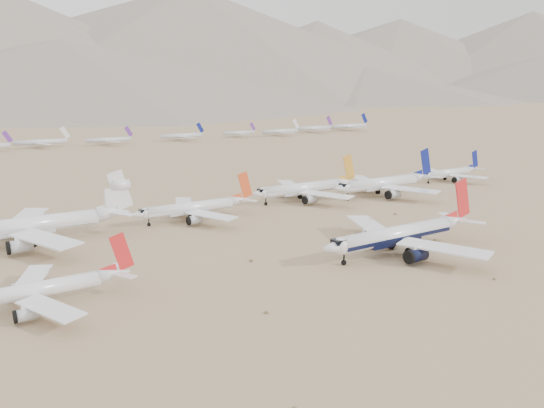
% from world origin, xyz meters
% --- Properties ---
extents(ground, '(7000.00, 7000.00, 0.00)m').
position_xyz_m(ground, '(0.00, 0.00, 0.00)').
color(ground, '#987758').
rests_on(ground, ground).
extents(main_airliner, '(51.65, 50.45, 18.23)m').
position_xyz_m(main_airliner, '(8.24, -0.79, 5.01)').
color(main_airliner, white).
rests_on(main_airliner, ground).
extents(second_airliner, '(37.30, 36.46, 13.23)m').
position_xyz_m(second_airliner, '(-81.34, 12.74, 3.70)').
color(second_airliner, white).
rests_on(second_airliner, ground).
extents(row2_navy_widebody, '(50.96, 49.83, 18.13)m').
position_xyz_m(row2_navy_widebody, '(59.50, 58.09, 5.06)').
color(row2_navy_widebody, white).
rests_on(row2_navy_widebody, ground).
extents(row2_gold_tail, '(47.29, 46.25, 16.84)m').
position_xyz_m(row2_gold_tail, '(26.23, 68.05, 4.71)').
color(row2_gold_tail, white).
rests_on(row2_gold_tail, ground).
extents(row2_orange_tail, '(41.60, 40.70, 14.84)m').
position_xyz_m(row2_orange_tail, '(-24.00, 62.51, 4.16)').
color(row2_orange_tail, white).
rests_on(row2_orange_tail, ground).
extents(row2_white_trijet, '(54.65, 53.41, 19.37)m').
position_xyz_m(row2_white_trijet, '(-74.09, 61.69, 5.61)').
color(row2_white_trijet, white).
rests_on(row2_white_trijet, ground).
extents(row2_blue_far, '(38.11, 37.26, 13.54)m').
position_xyz_m(row2_blue_far, '(110.75, 66.59, 3.77)').
color(row2_blue_far, white).
rests_on(row2_blue_far, ground).
extents(distant_storage_row, '(574.00, 58.85, 15.17)m').
position_xyz_m(distant_storage_row, '(0.63, 314.83, 4.42)').
color(distant_storage_row, silver).
rests_on(distant_storage_row, ground).
extents(foothills, '(4637.50, 1395.00, 155.00)m').
position_xyz_m(foothills, '(526.68, 1100.00, 67.15)').
color(foothills, slate).
rests_on(foothills, ground).
extents(desert_scrub, '(206.06, 121.67, 0.63)m').
position_xyz_m(desert_scrub, '(-30.36, -24.48, 0.29)').
color(desert_scrub, brown).
rests_on(desert_scrub, ground).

